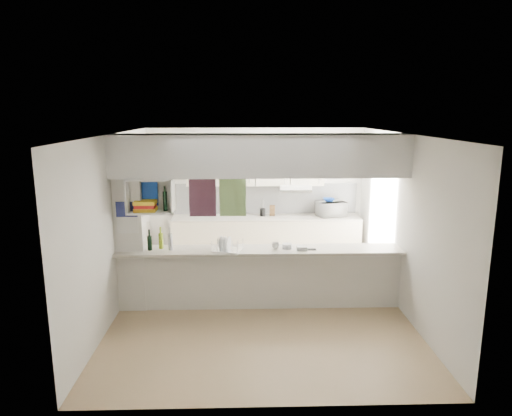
{
  "coord_description": "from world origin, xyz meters",
  "views": [
    {
      "loc": [
        -0.25,
        -6.46,
        2.91
      ],
      "look_at": [
        -0.05,
        0.5,
        1.43
      ],
      "focal_mm": 32.0,
      "sensor_mm": 36.0,
      "label": 1
    }
  ],
  "objects_px": {
    "dish_rack": "(227,245)",
    "microwave": "(331,209)",
    "bowl": "(329,200)",
    "wine_bottles": "(161,241)"
  },
  "relations": [
    {
      "from": "microwave",
      "to": "bowl",
      "type": "xyz_separation_m",
      "value": [
        -0.05,
        0.04,
        0.17
      ]
    },
    {
      "from": "microwave",
      "to": "dish_rack",
      "type": "xyz_separation_m",
      "value": [
        -1.94,
        -2.16,
        -0.06
      ]
    },
    {
      "from": "microwave",
      "to": "bowl",
      "type": "bearing_deg",
      "value": -51.46
    },
    {
      "from": "wine_bottles",
      "to": "microwave",
      "type": "bearing_deg",
      "value": 35.64
    },
    {
      "from": "bowl",
      "to": "wine_bottles",
      "type": "xyz_separation_m",
      "value": [
        -2.87,
        -2.13,
        -0.19
      ]
    },
    {
      "from": "bowl",
      "to": "dish_rack",
      "type": "xyz_separation_m",
      "value": [
        -1.89,
        -2.2,
        -0.23
      ]
    },
    {
      "from": "bowl",
      "to": "dish_rack",
      "type": "relative_size",
      "value": 0.47
    },
    {
      "from": "microwave",
      "to": "dish_rack",
      "type": "height_order",
      "value": "microwave"
    },
    {
      "from": "microwave",
      "to": "wine_bottles",
      "type": "xyz_separation_m",
      "value": [
        -2.92,
        -2.09,
        -0.02
      ]
    },
    {
      "from": "dish_rack",
      "to": "microwave",
      "type": "bearing_deg",
      "value": 64.1
    }
  ]
}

